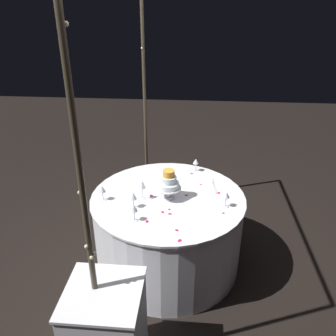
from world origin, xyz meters
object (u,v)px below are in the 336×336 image
(wine_glass_0, at_px, (142,185))
(wine_glass_2, at_px, (196,162))
(main_table, at_px, (168,231))
(wine_glass_4, at_px, (134,209))
(side_table, at_px, (107,334))
(wine_glass_5, at_px, (226,196))
(wine_glass_1, at_px, (102,190))
(cake_knife, at_px, (213,184))
(wine_glass_3, at_px, (133,196))
(decorative_arch, at_px, (123,104))
(tiered_cake, at_px, (169,183))

(wine_glass_0, height_order, wine_glass_2, wine_glass_0)
(main_table, bearing_deg, wine_glass_4, 148.47)
(wine_glass_0, relative_size, wine_glass_4, 1.30)
(side_table, bearing_deg, wine_glass_5, -38.05)
(wine_glass_1, distance_m, cake_knife, 1.05)
(wine_glass_2, distance_m, cake_knife, 0.35)
(wine_glass_4, distance_m, wine_glass_5, 0.79)
(wine_glass_3, bearing_deg, side_table, 178.52)
(wine_glass_0, bearing_deg, wine_glass_4, 176.94)
(wine_glass_3, xyz_separation_m, cake_knife, (0.45, -0.69, -0.11))
(wine_glass_1, height_order, wine_glass_4, wine_glass_4)
(wine_glass_0, distance_m, wine_glass_4, 0.34)
(decorative_arch, distance_m, main_table, 1.28)
(main_table, bearing_deg, wine_glass_0, 104.03)
(wine_glass_1, distance_m, wine_glass_3, 0.31)
(side_table, relative_size, wine_glass_2, 5.56)
(tiered_cake, relative_size, wine_glass_3, 1.87)
(main_table, relative_size, wine_glass_2, 10.12)
(side_table, xyz_separation_m, wine_glass_0, (1.10, -0.08, 0.51))
(wine_glass_0, height_order, wine_glass_4, wine_glass_0)
(decorative_arch, distance_m, wine_glass_1, 0.78)
(wine_glass_0, relative_size, wine_glass_2, 1.34)
(side_table, distance_m, wine_glass_2, 1.84)
(tiered_cake, bearing_deg, wine_glass_5, -101.25)
(main_table, height_order, side_table, side_table)
(side_table, xyz_separation_m, wine_glass_4, (0.77, -0.07, 0.48))
(main_table, relative_size, wine_glass_4, 9.81)
(main_table, distance_m, wine_glass_2, 0.76)
(cake_knife, bearing_deg, wine_glass_0, 115.69)
(wine_glass_1, height_order, wine_glass_5, wine_glass_5)
(decorative_arch, relative_size, wine_glass_4, 17.32)
(cake_knife, bearing_deg, wine_glass_3, 123.05)
(wine_glass_1, relative_size, wine_glass_2, 1.02)
(tiered_cake, distance_m, wine_glass_5, 0.51)
(wine_glass_4, bearing_deg, wine_glass_1, 49.18)
(wine_glass_3, height_order, wine_glass_4, wine_glass_3)
(wine_glass_3, distance_m, cake_knife, 0.83)
(wine_glass_4, xyz_separation_m, wine_glass_5, (0.27, -0.74, 0.00))
(cake_knife, bearing_deg, side_table, 152.96)
(wine_glass_5, height_order, cake_knife, wine_glass_5)
(wine_glass_1, bearing_deg, wine_glass_5, -91.05)
(wine_glass_4, bearing_deg, decorative_arch, 17.30)
(side_table, relative_size, wine_glass_3, 5.17)
(wine_glass_1, distance_m, wine_glass_4, 0.44)
(side_table, height_order, wine_glass_1, wine_glass_1)
(cake_knife, bearing_deg, wine_glass_1, 109.74)
(side_table, bearing_deg, cake_knife, -27.04)
(cake_knife, bearing_deg, tiered_cake, 124.03)
(decorative_arch, relative_size, main_table, 1.77)
(tiered_cake, relative_size, wine_glass_5, 1.89)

